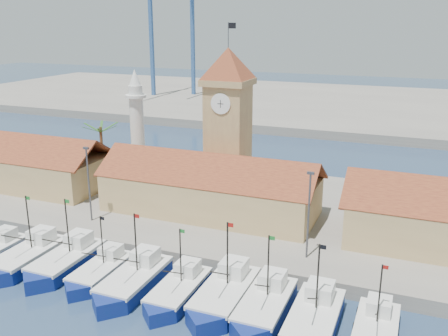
% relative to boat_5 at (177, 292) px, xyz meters
% --- Properties ---
extents(ground, '(400.00, 400.00, 0.00)m').
position_rel_boat_5_xyz_m(ground, '(-4.35, -2.25, -0.73)').
color(ground, '#1D314D').
rests_on(ground, ground).
extents(quay, '(140.00, 32.00, 1.50)m').
position_rel_boat_5_xyz_m(quay, '(-4.35, 21.75, 0.02)').
color(quay, gray).
rests_on(quay, ground).
extents(terminal, '(240.00, 80.00, 2.00)m').
position_rel_boat_5_xyz_m(terminal, '(-4.35, 107.75, 0.27)').
color(terminal, gray).
rests_on(terminal, ground).
extents(boat_1, '(3.76, 10.31, 7.80)m').
position_rel_boat_5_xyz_m(boat_1, '(-17.51, 0.03, 0.08)').
color(boat_1, navy).
rests_on(boat_1, ground).
extents(boat_2, '(3.77, 10.32, 7.81)m').
position_rel_boat_5_xyz_m(boat_2, '(-13.20, 0.75, 0.08)').
color(boat_2, navy).
rests_on(boat_2, ground).
extents(boat_3, '(3.24, 8.88, 6.72)m').
position_rel_boat_5_xyz_m(boat_3, '(-8.78, 0.45, -0.03)').
color(boat_3, navy).
rests_on(boat_3, ground).
extents(boat_4, '(3.78, 10.35, 7.83)m').
position_rel_boat_5_xyz_m(boat_4, '(-4.67, -0.09, 0.08)').
color(boat_4, navy).
rests_on(boat_4, ground).
extents(boat_5, '(3.40, 9.30, 7.04)m').
position_rel_boat_5_xyz_m(boat_5, '(0.00, 0.00, 0.00)').
color(boat_5, navy).
rests_on(boat_5, ground).
extents(boat_6, '(3.89, 10.65, 8.06)m').
position_rel_boat_5_xyz_m(boat_6, '(4.24, 0.71, 0.11)').
color(boat_6, navy).
rests_on(boat_6, ground).
extents(boat_7, '(3.67, 10.06, 7.61)m').
position_rel_boat_5_xyz_m(boat_7, '(8.14, 0.36, 0.06)').
color(boat_7, navy).
rests_on(boat_7, ground).
extents(boat_8, '(3.77, 10.34, 7.82)m').
position_rel_boat_5_xyz_m(boat_8, '(12.49, -0.19, 0.08)').
color(boat_8, navy).
rests_on(boat_8, ground).
extents(boat_9, '(3.29, 9.02, 6.82)m').
position_rel_boat_5_xyz_m(boat_9, '(17.36, 0.11, -0.02)').
color(boat_9, navy).
rests_on(boat_9, ground).
extents(hall_left, '(31.20, 10.13, 7.61)m').
position_rel_boat_5_xyz_m(hall_left, '(-36.35, 17.75, 3.26)').
color(hall_left, tan).
rests_on(hall_left, quay).
extents(hall_center, '(27.04, 10.13, 7.61)m').
position_rel_boat_5_xyz_m(hall_center, '(-4.35, 17.75, 3.26)').
color(hall_center, tan).
rests_on(hall_center, quay).
extents(clock_tower, '(5.80, 5.80, 22.70)m').
position_rel_boat_5_xyz_m(clock_tower, '(-4.35, 23.74, 11.23)').
color(clock_tower, tan).
rests_on(clock_tower, quay).
extents(minaret, '(3.00, 3.00, 16.30)m').
position_rel_boat_5_xyz_m(minaret, '(-19.35, 25.75, 9.00)').
color(minaret, silver).
rests_on(minaret, quay).
extents(palm_tree, '(5.60, 5.03, 8.39)m').
position_rel_boat_5_xyz_m(palm_tree, '(-24.35, 23.75, 5.52)').
color(palm_tree, brown).
rests_on(palm_tree, quay).
extents(lamp_posts, '(80.70, 0.25, 9.03)m').
position_rel_boat_5_xyz_m(lamp_posts, '(-3.85, 9.75, 5.75)').
color(lamp_posts, '#3F3F44').
rests_on(lamp_posts, quay).
extents(crane_blue_far, '(1.00, 35.00, 45.11)m').
position_rel_boat_5_xyz_m(crane_blue_far, '(-58.86, 98.09, 26.50)').
color(crane_blue_far, '#305894').
rests_on(crane_blue_far, terminal).
extents(crane_blue_near, '(1.00, 31.00, 38.13)m').
position_rel_boat_5_xyz_m(crane_blue_near, '(-48.01, 104.48, 22.30)').
color(crane_blue_near, '#305894').
rests_on(crane_blue_near, terminal).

